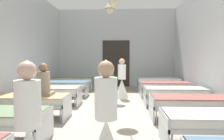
{
  "coord_description": "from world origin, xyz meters",
  "views": [
    {
      "loc": [
        0.33,
        -5.86,
        1.51
      ],
      "look_at": [
        0.0,
        0.82,
        1.11
      ],
      "focal_mm": 33.93,
      "sensor_mm": 36.0,
      "label": 1
    }
  ],
  "objects_px": {
    "patient_seated_primary": "(44,83)",
    "nurse_near_aisle": "(106,132)",
    "bed_right_row_2": "(191,102)",
    "nurse_far_aisle": "(122,84)",
    "potted_plant": "(109,74)",
    "bed_right_row_1": "(219,121)",
    "bed_left_row_4": "(64,85)",
    "bed_left_row_2": "(30,101)",
    "bed_right_row_4": "(165,86)",
    "bed_right_row_3": "(175,92)",
    "bed_left_row_3": "(51,91)",
    "bed_right_row_5": "(159,81)",
    "bed_left_row_5": "(73,81)"
  },
  "relations": [
    {
      "from": "patient_seated_primary",
      "to": "nurse_near_aisle",
      "type": "bearing_deg",
      "value": -53.97
    },
    {
      "from": "bed_right_row_2",
      "to": "nurse_far_aisle",
      "type": "height_order",
      "value": "nurse_far_aisle"
    },
    {
      "from": "nurse_near_aisle",
      "to": "patient_seated_primary",
      "type": "bearing_deg",
      "value": 53.66
    },
    {
      "from": "nurse_near_aisle",
      "to": "potted_plant",
      "type": "height_order",
      "value": "nurse_near_aisle"
    },
    {
      "from": "bed_right_row_1",
      "to": "bed_right_row_2",
      "type": "distance_m",
      "value": 1.5
    },
    {
      "from": "bed_left_row_4",
      "to": "potted_plant",
      "type": "xyz_separation_m",
      "value": [
        1.74,
        0.72,
        0.38
      ]
    },
    {
      "from": "bed_left_row_2",
      "to": "bed_right_row_4",
      "type": "height_order",
      "value": "same"
    },
    {
      "from": "bed_right_row_1",
      "to": "potted_plant",
      "type": "bearing_deg",
      "value": 112.82
    },
    {
      "from": "bed_left_row_4",
      "to": "nurse_far_aisle",
      "type": "distance_m",
      "value": 2.3
    },
    {
      "from": "bed_left_row_4",
      "to": "bed_right_row_1",
      "type": "bearing_deg",
      "value": -48.85
    },
    {
      "from": "bed_right_row_3",
      "to": "bed_right_row_4",
      "type": "relative_size",
      "value": 1.0
    },
    {
      "from": "bed_left_row_2",
      "to": "bed_right_row_4",
      "type": "bearing_deg",
      "value": 37.34
    },
    {
      "from": "bed_left_row_2",
      "to": "bed_left_row_3",
      "type": "relative_size",
      "value": 1.0
    },
    {
      "from": "bed_right_row_5",
      "to": "bed_right_row_2",
      "type": "bearing_deg",
      "value": -90.0
    },
    {
      "from": "bed_right_row_5",
      "to": "potted_plant",
      "type": "relative_size",
      "value": 1.45
    },
    {
      "from": "bed_left_row_5",
      "to": "nurse_near_aisle",
      "type": "xyz_separation_m",
      "value": [
        2.08,
        -6.88,
        0.09
      ]
    },
    {
      "from": "bed_right_row_2",
      "to": "bed_right_row_4",
      "type": "bearing_deg",
      "value": 90.0
    },
    {
      "from": "bed_right_row_2",
      "to": "bed_left_row_5",
      "type": "bearing_deg",
      "value": 131.15
    },
    {
      "from": "bed_right_row_3",
      "to": "bed_right_row_5",
      "type": "relative_size",
      "value": 1.0
    },
    {
      "from": "bed_right_row_2",
      "to": "bed_left_row_4",
      "type": "distance_m",
      "value": 4.96
    },
    {
      "from": "bed_right_row_2",
      "to": "bed_right_row_3",
      "type": "xyz_separation_m",
      "value": [
        0.0,
        1.5,
        0.0
      ]
    },
    {
      "from": "bed_right_row_2",
      "to": "nurse_far_aisle",
      "type": "distance_m",
      "value": 3.2
    },
    {
      "from": "bed_right_row_3",
      "to": "bed_right_row_4",
      "type": "bearing_deg",
      "value": 90.0
    },
    {
      "from": "bed_left_row_3",
      "to": "bed_right_row_4",
      "type": "relative_size",
      "value": 1.0
    },
    {
      "from": "bed_left_row_2",
      "to": "bed_right_row_2",
      "type": "bearing_deg",
      "value": 0.0
    },
    {
      "from": "bed_right_row_4",
      "to": "bed_right_row_5",
      "type": "bearing_deg",
      "value": 90.0
    },
    {
      "from": "bed_right_row_2",
      "to": "patient_seated_primary",
      "type": "distance_m",
      "value": 3.62
    },
    {
      "from": "bed_left_row_3",
      "to": "nurse_far_aisle",
      "type": "height_order",
      "value": "nurse_far_aisle"
    },
    {
      "from": "nurse_far_aisle",
      "to": "bed_right_row_3",
      "type": "bearing_deg",
      "value": -42.52
    },
    {
      "from": "bed_right_row_1",
      "to": "bed_right_row_5",
      "type": "bearing_deg",
      "value": 90.0
    },
    {
      "from": "bed_left_row_2",
      "to": "bed_right_row_3",
      "type": "height_order",
      "value": "same"
    },
    {
      "from": "bed_right_row_1",
      "to": "nurse_far_aisle",
      "type": "bearing_deg",
      "value": 111.36
    },
    {
      "from": "bed_right_row_3",
      "to": "patient_seated_primary",
      "type": "height_order",
      "value": "patient_seated_primary"
    },
    {
      "from": "bed_right_row_1",
      "to": "bed_right_row_2",
      "type": "xyz_separation_m",
      "value": [
        0.0,
        1.5,
        0.0
      ]
    },
    {
      "from": "bed_right_row_2",
      "to": "potted_plant",
      "type": "height_order",
      "value": "potted_plant"
    },
    {
      "from": "bed_right_row_1",
      "to": "patient_seated_primary",
      "type": "distance_m",
      "value": 3.92
    },
    {
      "from": "bed_left_row_3",
      "to": "patient_seated_primary",
      "type": "relative_size",
      "value": 2.37
    },
    {
      "from": "bed_left_row_2",
      "to": "bed_left_row_5",
      "type": "xyz_separation_m",
      "value": [
        0.0,
        4.51,
        0.0
      ]
    },
    {
      "from": "bed_right_row_2",
      "to": "potted_plant",
      "type": "bearing_deg",
      "value": 120.56
    },
    {
      "from": "bed_left_row_3",
      "to": "nurse_near_aisle",
      "type": "distance_m",
      "value": 4.4
    },
    {
      "from": "bed_left_row_2",
      "to": "potted_plant",
      "type": "height_order",
      "value": "potted_plant"
    },
    {
      "from": "bed_left_row_4",
      "to": "bed_left_row_5",
      "type": "relative_size",
      "value": 1.0
    },
    {
      "from": "bed_left_row_2",
      "to": "bed_right_row_5",
      "type": "height_order",
      "value": "same"
    },
    {
      "from": "bed_right_row_2",
      "to": "nurse_near_aisle",
      "type": "xyz_separation_m",
      "value": [
        -1.86,
        -2.38,
        0.09
      ]
    },
    {
      "from": "bed_right_row_4",
      "to": "patient_seated_primary",
      "type": "relative_size",
      "value": 2.37
    },
    {
      "from": "bed_right_row_2",
      "to": "bed_left_row_3",
      "type": "relative_size",
      "value": 1.0
    },
    {
      "from": "patient_seated_primary",
      "to": "bed_left_row_2",
      "type": "bearing_deg",
      "value": -178.86
    },
    {
      "from": "bed_left_row_4",
      "to": "bed_right_row_2",
      "type": "bearing_deg",
      "value": -37.34
    },
    {
      "from": "bed_right_row_1",
      "to": "bed_right_row_4",
      "type": "bearing_deg",
      "value": 90.0
    },
    {
      "from": "bed_right_row_1",
      "to": "nurse_far_aisle",
      "type": "distance_m",
      "value": 4.55
    }
  ]
}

